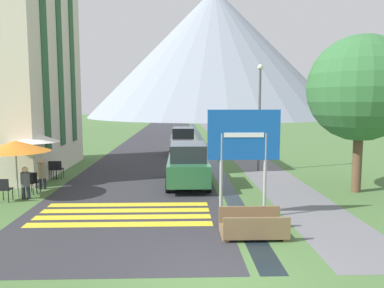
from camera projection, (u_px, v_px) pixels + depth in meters
name	position (u px, v px, depth m)	size (l,w,h in m)	color
ground_plane	(190.00, 150.00, 27.43)	(160.00, 160.00, 0.00)	#476B38
road	(162.00, 138.00, 37.29)	(6.40, 60.00, 0.01)	#2D2D33
footpath	(223.00, 137.00, 37.48)	(2.20, 60.00, 0.01)	slate
drainage_channel	(199.00, 137.00, 37.40)	(0.60, 60.00, 0.00)	black
crosswalk_marking	(124.00, 214.00, 11.86)	(5.44, 2.54, 0.01)	yellow
mountain_distant	(214.00, 54.00, 89.24)	(59.57, 59.57, 30.08)	gray
hotel_building	(5.00, 55.00, 18.54)	(5.84, 8.27, 10.81)	beige
road_sign	(244.00, 145.00, 11.24)	(2.19, 0.11, 3.31)	#9E9EA3
footbridge	(253.00, 227.00, 9.92)	(1.70, 1.10, 0.65)	brown
parked_car_near	(188.00, 164.00, 15.80)	(1.78, 4.16, 1.82)	#28663D
parked_car_far	(183.00, 141.00, 25.47)	(1.75, 4.29, 1.82)	silver
cafe_chair_near_right	(33.00, 181.00, 14.42)	(0.40, 0.40, 0.85)	black
cafe_chair_far_right	(58.00, 168.00, 17.19)	(0.40, 0.40, 0.85)	black
cafe_chair_far_left	(53.00, 168.00, 17.16)	(0.40, 0.40, 0.85)	black
cafe_chair_near_left	(29.00, 181.00, 14.30)	(0.40, 0.40, 0.85)	black
cafe_chair_nearest	(4.00, 188.00, 13.20)	(0.40, 0.40, 0.85)	black
cafe_umbrella_front_orange	(15.00, 146.00, 13.70)	(2.49, 2.49, 2.13)	#B7B2A8
cafe_umbrella_middle_white	(34.00, 137.00, 15.79)	(2.10, 2.10, 2.25)	#B7B2A8
person_seated_far	(25.00, 181.00, 13.63)	(0.32, 0.32, 1.20)	#282833
person_seated_near	(42.00, 172.00, 15.15)	(0.32, 0.32, 1.28)	#282833
streetlamp	(260.00, 109.00, 18.98)	(0.28, 0.28, 5.41)	#515156
tree_by_path	(361.00, 89.00, 14.34)	(4.06, 4.06, 6.09)	brown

